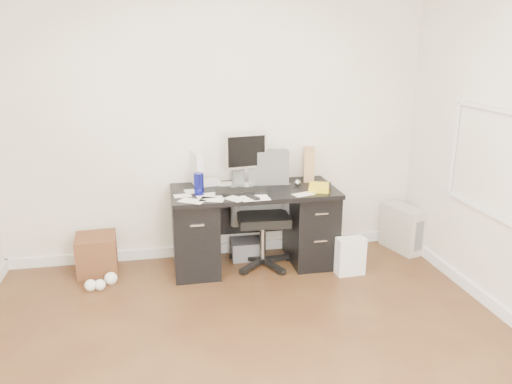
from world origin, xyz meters
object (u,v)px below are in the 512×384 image
Objects in this scene: lcd_monitor at (246,160)px; desk at (254,225)px; pc_tower at (403,228)px; wicker_basket at (97,254)px; keyboard at (241,191)px; office_chair at (263,211)px.

desk is at bearing -72.23° from lcd_monitor.
wicker_basket is at bearing 163.21° from pc_tower.
desk is 2.96× the size of lcd_monitor.
desk is 0.62m from lcd_monitor.
desk is at bearing 40.46° from keyboard.
desk reaches higher than wicker_basket.
desk is at bearing -178.89° from office_chair.
desk is 1.56m from pc_tower.
desk is 1.47m from wicker_basket.
lcd_monitor reaches higher than wicker_basket.
keyboard is 1.45m from wicker_basket.
keyboard is at bearing 169.66° from pc_tower.
pc_tower is 1.29× the size of wicker_basket.
keyboard is at bearing -154.31° from office_chair.
wicker_basket is (-1.45, 0.12, -0.22)m from desk.
keyboard is 0.44× the size of office_chair.
lcd_monitor reaches higher than pc_tower.
keyboard is at bearing -145.69° from desk.
keyboard is 1.77m from pc_tower.
office_chair is at bearing 167.10° from pc_tower.
lcd_monitor is at bearing 144.65° from office_chair.
wicker_basket is (-1.39, 0.02, -0.83)m from lcd_monitor.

